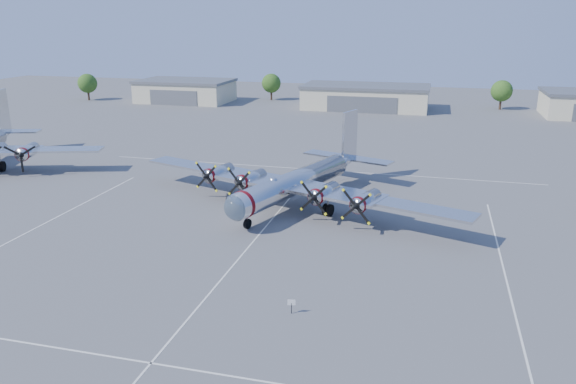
% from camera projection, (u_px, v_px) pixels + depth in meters
% --- Properties ---
extents(ground, '(260.00, 260.00, 0.00)m').
position_uv_depth(ground, '(260.00, 234.00, 54.16)').
color(ground, '#545457').
rests_on(ground, ground).
extents(parking_lines, '(60.00, 50.08, 0.01)m').
position_uv_depth(parking_lines, '(254.00, 240.00, 52.54)').
color(parking_lines, silver).
rests_on(parking_lines, ground).
extents(hangar_west, '(22.60, 14.60, 5.40)m').
position_uv_depth(hangar_west, '(185.00, 91.00, 139.97)').
color(hangar_west, beige).
rests_on(hangar_west, ground).
extents(hangar_center, '(28.60, 14.60, 5.40)m').
position_uv_depth(hangar_center, '(366.00, 97.00, 129.13)').
color(hangar_center, beige).
rests_on(hangar_center, ground).
extents(tree_far_west, '(4.80, 4.80, 6.64)m').
position_uv_depth(tree_far_west, '(87.00, 83.00, 141.88)').
color(tree_far_west, '#382619').
rests_on(tree_far_west, ground).
extents(tree_west, '(4.80, 4.80, 6.64)m').
position_uv_depth(tree_west, '(271.00, 83.00, 142.14)').
color(tree_west, '#382619').
rests_on(tree_west, ground).
extents(tree_east, '(4.80, 4.80, 6.64)m').
position_uv_depth(tree_east, '(502.00, 91.00, 127.04)').
color(tree_east, '#382619').
rests_on(tree_east, ground).
extents(main_bomber_b29, '(47.11, 39.28, 8.91)m').
position_uv_depth(main_bomber_b29, '(299.00, 203.00, 63.07)').
color(main_bomber_b29, silver).
rests_on(main_bomber_b29, ground).
extents(info_placard, '(0.56, 0.14, 1.07)m').
position_uv_depth(info_placard, '(292.00, 304.00, 39.31)').
color(info_placard, black).
rests_on(info_placard, ground).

